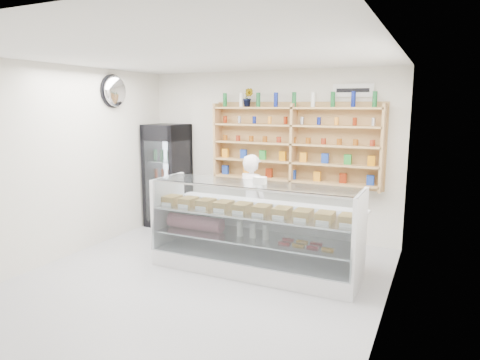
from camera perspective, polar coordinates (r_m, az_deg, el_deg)
The scene contains 8 objects.
room at distance 5.18m, azimuth -6.47°, elevation 0.70°, with size 5.00×5.00×5.00m.
display_counter at distance 5.84m, azimuth 1.95°, elevation -8.88°, with size 2.80×0.84×1.22m.
shop_worker at distance 6.65m, azimuth 1.64°, elevation -2.92°, with size 0.54×0.36×1.49m, color white.
drinks_cooler at distance 8.02m, azimuth -9.64°, elevation 0.62°, with size 0.69×0.68×1.88m.
wall_shelving at distance 7.06m, azimuth 7.10°, elevation 4.75°, with size 2.84×0.28×1.33m.
potted_plant at distance 7.33m, azimuth 1.08°, elevation 10.94°, with size 0.17×0.14×0.31m, color #1E6626.
security_mirror at distance 7.38m, azimuth -16.30°, elevation 11.31°, with size 0.15×0.50×0.50m, color silver.
wall_sign at distance 6.93m, azimuth 14.83°, elevation 11.48°, with size 0.62×0.03×0.20m, color white.
Camera 1 is at (2.70, -4.34, 2.23)m, focal length 32.00 mm.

